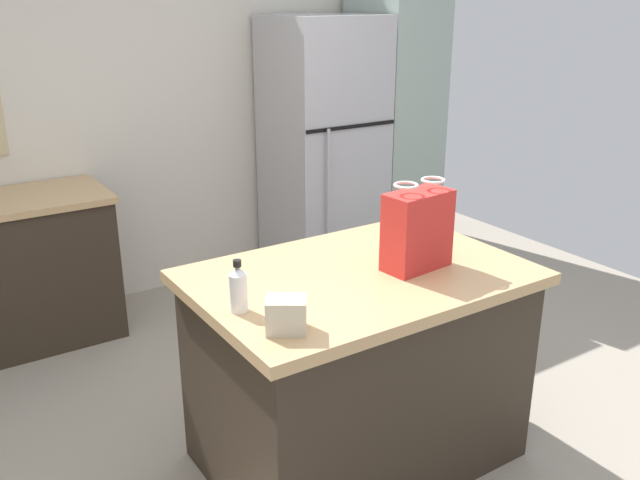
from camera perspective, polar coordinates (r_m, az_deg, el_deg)
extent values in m
plane|color=#9E9384|center=(3.29, 1.69, -17.93)|extent=(6.19, 6.19, 0.00)
cube|color=silver|center=(4.80, -14.92, 10.64)|extent=(5.16, 0.10, 2.59)
cube|color=#33281E|center=(3.09, 3.11, -10.96)|extent=(1.31, 0.87, 0.87)
cube|color=tan|center=(2.88, 3.28, -3.11)|extent=(1.39, 0.95, 0.05)
cube|color=#B7B7BC|center=(5.01, 0.27, 7.52)|extent=(0.74, 0.69, 1.88)
cube|color=black|center=(4.69, 2.66, 9.44)|extent=(0.73, 0.01, 0.02)
cylinder|color=#B7B7BC|center=(4.65, 0.71, 4.13)|extent=(0.02, 0.02, 0.85)
cube|color=#9EB2A8|center=(5.37, 6.12, 9.11)|extent=(0.51, 0.65, 2.04)
cube|color=red|center=(2.88, 8.14, 0.79)|extent=(0.30, 0.18, 0.33)
torus|color=white|center=(2.77, 7.21, 4.57)|extent=(0.11, 0.11, 0.01)
torus|color=white|center=(2.87, 9.44, 4.96)|extent=(0.11, 0.11, 0.01)
cube|color=beige|center=(2.36, -2.84, -6.27)|extent=(0.17, 0.17, 0.12)
cylinder|color=white|center=(2.51, -6.83, -4.40)|extent=(0.07, 0.07, 0.15)
cone|color=white|center=(2.48, -6.91, -2.54)|extent=(0.06, 0.06, 0.03)
cylinder|color=black|center=(2.46, -6.94, -1.95)|extent=(0.03, 0.03, 0.02)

